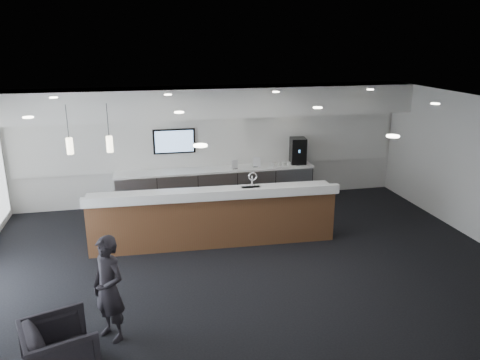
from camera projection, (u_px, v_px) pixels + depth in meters
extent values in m
plane|color=black|center=(250.00, 269.00, 8.73)|extent=(10.00, 10.00, 0.00)
cube|color=black|center=(251.00, 108.00, 7.85)|extent=(10.00, 8.00, 0.02)
cube|color=silver|center=(213.00, 144.00, 12.03)|extent=(10.00, 0.02, 3.00)
cube|color=silver|center=(215.00, 102.00, 11.27)|extent=(10.00, 0.90, 0.70)
cube|color=silver|center=(213.00, 141.00, 11.97)|extent=(9.80, 0.06, 1.40)
cube|color=#95999D|center=(216.00, 187.00, 12.00)|extent=(5.00, 0.60, 0.90)
cube|color=white|center=(216.00, 170.00, 11.86)|extent=(5.06, 0.66, 0.05)
cylinder|color=silver|center=(137.00, 195.00, 11.27)|extent=(0.60, 0.02, 0.02)
cylinder|color=silver|center=(178.00, 192.00, 11.48)|extent=(0.60, 0.02, 0.02)
cylinder|color=silver|center=(218.00, 189.00, 11.69)|extent=(0.60, 0.02, 0.02)
cylinder|color=silver|center=(257.00, 187.00, 11.89)|extent=(0.60, 0.02, 0.02)
cylinder|color=silver|center=(294.00, 184.00, 12.10)|extent=(0.60, 0.02, 0.02)
cube|color=black|center=(174.00, 141.00, 11.69)|extent=(1.05, 0.07, 0.62)
cube|color=#347AD3|center=(174.00, 141.00, 11.65)|extent=(0.95, 0.01, 0.54)
cylinder|color=#FFEFC6|center=(109.00, 148.00, 8.32)|extent=(0.12, 0.12, 0.30)
cylinder|color=#FFEFC6|center=(67.00, 150.00, 8.17)|extent=(0.12, 0.12, 0.30)
cube|color=brown|center=(213.00, 219.00, 9.72)|extent=(5.04, 0.92, 1.05)
cube|color=white|center=(213.00, 193.00, 9.56)|extent=(5.12, 1.00, 0.06)
cube|color=white|center=(215.00, 195.00, 9.16)|extent=(5.09, 0.34, 0.18)
cylinder|color=silver|center=(252.00, 182.00, 9.74)|extent=(0.04, 0.04, 0.28)
torus|color=silver|center=(253.00, 176.00, 9.65)|extent=(0.19, 0.04, 0.19)
cube|color=black|center=(298.00, 151.00, 12.26)|extent=(0.44, 0.48, 0.68)
cube|color=silver|center=(301.00, 165.00, 12.13)|extent=(0.24, 0.12, 0.02)
cube|color=silver|center=(235.00, 164.00, 11.80)|extent=(0.17, 0.05, 0.23)
cube|color=silver|center=(257.00, 162.00, 11.97)|extent=(0.19, 0.08, 0.26)
imported|color=black|center=(60.00, 350.00, 5.85)|extent=(1.07, 1.05, 0.78)
imported|color=black|center=(109.00, 289.00, 6.52)|extent=(0.66, 0.67, 1.56)
imported|color=white|center=(289.00, 164.00, 12.13)|extent=(0.10, 0.10, 0.09)
imported|color=white|center=(283.00, 164.00, 12.10)|extent=(0.13, 0.13, 0.09)
imported|color=white|center=(278.00, 164.00, 12.07)|extent=(0.12, 0.12, 0.09)
imported|color=white|center=(273.00, 165.00, 12.04)|extent=(0.12, 0.12, 0.09)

